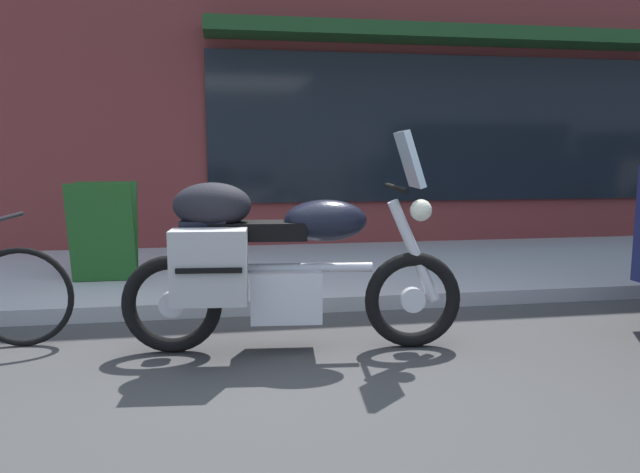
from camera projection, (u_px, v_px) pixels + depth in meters
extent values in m
plane|color=#393939|center=(274.00, 373.00, 3.38)|extent=(80.00, 80.00, 0.00)
torus|color=black|center=(413.00, 300.00, 3.81)|extent=(0.63, 0.15, 0.62)
cylinder|color=silver|center=(413.00, 300.00, 3.81)|extent=(0.16, 0.07, 0.16)
torus|color=black|center=(172.00, 304.00, 3.70)|extent=(0.63, 0.15, 0.62)
cylinder|color=silver|center=(172.00, 304.00, 3.70)|extent=(0.16, 0.07, 0.16)
cube|color=silver|center=(286.00, 294.00, 3.74)|extent=(0.47, 0.34, 0.32)
cylinder|color=silver|center=(294.00, 268.00, 3.72)|extent=(1.00, 0.15, 0.06)
ellipsoid|color=black|center=(326.00, 220.00, 3.69)|extent=(0.54, 0.33, 0.26)
cube|color=black|center=(258.00, 231.00, 3.67)|extent=(0.62, 0.29, 0.11)
cube|color=black|center=(205.00, 234.00, 3.65)|extent=(0.30, 0.24, 0.18)
cylinder|color=silver|center=(414.00, 251.00, 3.76)|extent=(0.35, 0.10, 0.67)
cylinder|color=black|center=(396.00, 188.00, 3.70)|extent=(0.09, 0.62, 0.04)
cube|color=silver|center=(410.00, 159.00, 3.68)|extent=(0.18, 0.33, 0.35)
sphere|color=#EAEACC|center=(421.00, 210.00, 3.73)|extent=(0.14, 0.14, 0.14)
cube|color=#A5A5A5|center=(209.00, 267.00, 3.44)|extent=(0.46, 0.24, 0.44)
cube|color=black|center=(209.00, 271.00, 3.33)|extent=(0.37, 0.05, 0.03)
ellipsoid|color=black|center=(212.00, 205.00, 3.63)|extent=(0.51, 0.36, 0.28)
torus|color=black|center=(22.00, 297.00, 3.81)|extent=(0.66, 0.07, 0.66)
cylinder|color=black|center=(7.00, 217.00, 3.73)|extent=(0.05, 0.48, 0.03)
cube|color=#1E511E|center=(101.00, 233.00, 5.12)|extent=(0.55, 0.18, 0.87)
cube|color=#1E511E|center=(106.00, 230.00, 5.33)|extent=(0.55, 0.18, 0.87)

